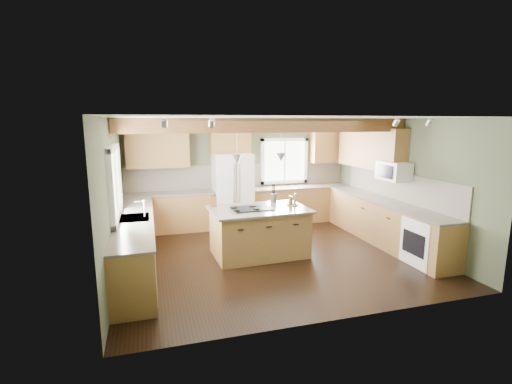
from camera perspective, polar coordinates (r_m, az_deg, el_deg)
name	(u,v)px	position (r m, az deg, el deg)	size (l,w,h in m)	color
floor	(272,255)	(7.27, 2.55, -9.66)	(5.60, 5.60, 0.00)	black
ceiling	(274,118)	(6.82, 2.73, 11.29)	(5.60, 5.60, 0.00)	silver
wall_back	(241,172)	(9.30, -2.38, 3.09)	(5.60, 5.60, 0.00)	#4F543C
wall_left	(113,197)	(6.59, -21.08, -0.77)	(5.00, 5.00, 0.00)	#4F543C
wall_right	(400,182)	(8.26, 21.33, 1.41)	(5.00, 5.00, 0.00)	#4F543C
ceiling_beam	(272,125)	(6.91, 2.44, 10.20)	(5.55, 0.26, 0.26)	#4F2D16
soffit_trim	(241,122)	(9.12, -2.28, 10.75)	(5.55, 0.20, 0.10)	#4F2D16
backsplash_back	(241,176)	(9.30, -2.35, 2.53)	(5.58, 0.03, 0.58)	brown
backsplash_right	(398,186)	(8.31, 21.00, 0.85)	(0.03, 3.70, 0.58)	brown
base_cab_back_left	(170,213)	(8.90, -13.12, -3.16)	(2.02, 0.60, 0.88)	brown
counter_back_left	(169,194)	(8.81, -13.25, -0.25)	(2.06, 0.64, 0.04)	#4D4538
base_cab_back_right	(300,204)	(9.64, 6.73, -1.90)	(2.62, 0.60, 0.88)	brown
counter_back_right	(300,187)	(9.55, 6.79, 0.79)	(2.66, 0.64, 0.04)	#4D4538
base_cab_left	(136,244)	(6.83, -18.03, -7.65)	(0.60, 3.70, 0.88)	brown
counter_left	(134,219)	(6.70, -18.26, -3.91)	(0.64, 3.74, 0.04)	#4D4538
base_cab_right	(384,223)	(8.30, 19.07, -4.49)	(0.60, 3.70, 0.88)	brown
counter_right	(385,201)	(8.19, 19.27, -1.38)	(0.64, 3.74, 0.04)	#4D4538
upper_cab_back_left	(158,148)	(8.79, -14.89, 6.56)	(1.40, 0.35, 0.90)	brown
upper_cab_over_fridge	(230,138)	(8.99, -4.02, 8.25)	(0.96, 0.35, 0.70)	brown
upper_cab_right	(370,148)	(8.82, 17.15, 6.46)	(0.35, 2.20, 0.90)	brown
upper_cab_back_corner	(328,145)	(9.89, 11.00, 7.14)	(0.90, 0.35, 0.90)	brown
window_left	(114,182)	(6.59, -21.01, 1.45)	(0.04, 1.60, 1.05)	white
window_back	(284,161)	(9.59, 4.35, 4.80)	(1.10, 0.04, 1.00)	white
sink	(134,218)	(6.70, -18.26, -3.87)	(0.50, 0.65, 0.03)	#262628
faucet	(144,209)	(6.66, -16.78, -2.59)	(0.02, 0.02, 0.28)	#B2B2B7
dishwasher	(134,274)	(5.61, -18.25, -11.83)	(0.60, 0.60, 0.84)	white
oven	(428,242)	(7.32, 24.90, -6.99)	(0.60, 0.72, 0.84)	white
microwave	(394,171)	(8.06, 20.43, 3.05)	(0.40, 0.70, 0.38)	white
pendant_left	(237,159)	(6.74, -2.95, 5.16)	(0.18, 0.18, 0.16)	#B2B2B7
pendant_right	(281,157)	(7.02, 3.85, 5.37)	(0.18, 0.18, 0.16)	#B2B2B7
refrigerator	(233,191)	(8.93, -3.63, 0.16)	(0.90, 0.74, 1.80)	silver
island	(259,233)	(7.15, 0.50, -6.28)	(1.72, 1.05, 0.88)	brown
island_top	(259,209)	(7.03, 0.51, -2.70)	(1.84, 1.17, 0.04)	#4D4538
cooktop	(252,208)	(6.98, -0.60, -2.54)	(0.75, 0.50, 0.02)	black
knife_block	(213,202)	(7.18, -6.56, -1.50)	(0.12, 0.09, 0.20)	brown
utensil_crock	(274,198)	(7.60, 2.71, -0.89)	(0.12, 0.12, 0.17)	#433E36
bottle_tray	(293,200)	(7.29, 5.67, -1.22)	(0.24, 0.24, 0.22)	brown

